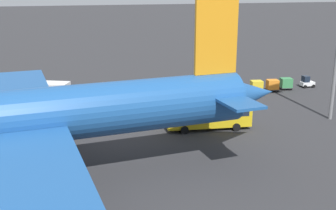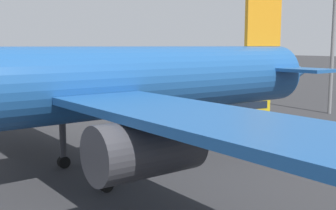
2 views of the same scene
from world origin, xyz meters
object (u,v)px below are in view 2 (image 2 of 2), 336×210
Objects in this scene: shuttle_bus_far at (225,109)px; worker_person at (71,102)px; cargo_cart_orange at (249,94)px; cargo_cart_green at (260,92)px; cargo_cart_yellow at (235,95)px; airplane at (57,87)px; baggage_tug at (276,92)px.

shuttle_bus_far is 25.25m from worker_person.
cargo_cart_green is at bearing -169.84° from cargo_cart_orange.
airplane is at bearing 34.14° from cargo_cart_yellow.
shuttle_bus_far is 6.35× the size of worker_person.
cargo_cart_yellow is (-37.59, -25.49, -5.29)m from airplane.
shuttle_bus_far is 4.55× the size of baggage_tug.
baggage_tug is 1.08× the size of cargo_cart_yellow.
cargo_cart_yellow is (5.93, 0.41, 0.00)m from cargo_cart_green.
cargo_cart_yellow reaches higher than worker_person.
shuttle_bus_far is 4.93× the size of cargo_cart_orange.
cargo_cart_orange reaches higher than worker_person.
worker_person is 0.78× the size of cargo_cart_yellow.
shuttle_bus_far is (-22.83, -10.23, -4.55)m from airplane.
worker_person is at bearing -9.50° from baggage_tug.
airplane is 5.00× the size of shuttle_bus_far.
airplane is 50.92m from cargo_cart_green.
baggage_tug is 4.61m from cargo_cart_green.
cargo_cart_orange is (-40.55, -25.37, -5.29)m from airplane.
airplane is at bearing 30.76° from cargo_cart_green.
airplane reaches higher than cargo_cart_green.
baggage_tug is at bearing 169.38° from worker_person.
airplane is 35.85m from worker_person.
cargo_cart_yellow is (-25.23, 7.69, 0.32)m from worker_person.
cargo_cart_orange is (7.53, 1.11, 0.25)m from baggage_tug.
shuttle_bus_far is at bearing -160.75° from airplane.
cargo_cart_green is at bearing -176.04° from cargo_cart_yellow.
baggage_tug is (-48.08, -26.48, -5.54)m from airplane.
baggage_tug is at bearing -172.76° from cargo_cart_green.
shuttle_bus_far reaches higher than cargo_cart_yellow.
cargo_cart_orange is at bearing 9.53° from baggage_tug.
airplane reaches higher than baggage_tug.
cargo_cart_green is (-43.52, -25.90, -5.29)m from airplane.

